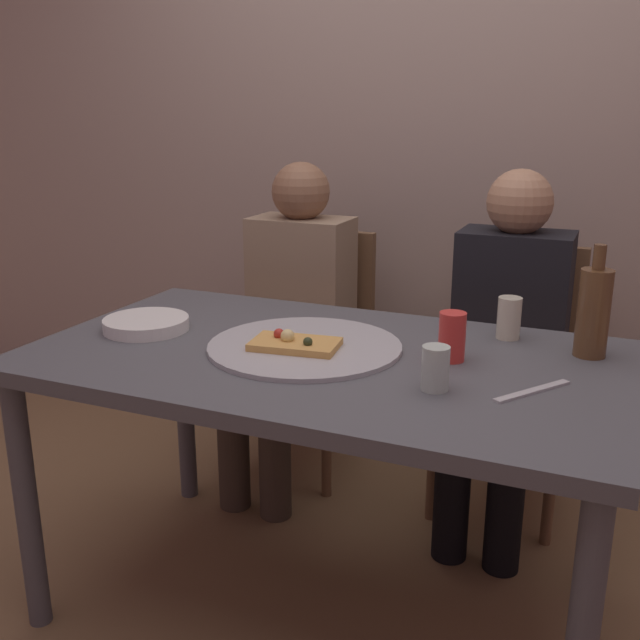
{
  "coord_description": "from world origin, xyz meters",
  "views": [
    {
      "loc": [
        0.68,
        -1.61,
        1.35
      ],
      "look_at": [
        -0.06,
        0.11,
        0.8
      ],
      "focal_mm": 40.66,
      "sensor_mm": 36.0,
      "label": 1
    }
  ],
  "objects_px": {
    "tumbler_far": "(509,318)",
    "soda_can": "(452,337)",
    "plate_stack": "(146,324)",
    "chair_right": "(510,360)",
    "guest_in_beanie": "(505,337)",
    "chair_left": "(308,334)",
    "guest_in_sweater": "(291,312)",
    "dining_table": "(323,383)",
    "tumbler_near": "(435,368)",
    "wine_bottle": "(594,311)",
    "pizza_slice_last": "(294,343)",
    "table_knife": "(532,391)",
    "pizza_tray": "(305,346)"
  },
  "relations": [
    {
      "from": "pizza_tray",
      "to": "pizza_slice_last",
      "type": "relative_size",
      "value": 2.14
    },
    {
      "from": "pizza_slice_last",
      "to": "table_knife",
      "type": "distance_m",
      "value": 0.6
    },
    {
      "from": "table_knife",
      "to": "chair_left",
      "type": "height_order",
      "value": "chair_left"
    },
    {
      "from": "guest_in_sweater",
      "to": "guest_in_beanie",
      "type": "bearing_deg",
      "value": -180.0
    },
    {
      "from": "plate_stack",
      "to": "guest_in_beanie",
      "type": "relative_size",
      "value": 0.2
    },
    {
      "from": "tumbler_far",
      "to": "chair_right",
      "type": "relative_size",
      "value": 0.13
    },
    {
      "from": "plate_stack",
      "to": "wine_bottle",
      "type": "bearing_deg",
      "value": 12.59
    },
    {
      "from": "wine_bottle",
      "to": "chair_right",
      "type": "distance_m",
      "value": 0.74
    },
    {
      "from": "tumbler_near",
      "to": "guest_in_beanie",
      "type": "xyz_separation_m",
      "value": [
        0.03,
        0.81,
        -0.16
      ]
    },
    {
      "from": "tumbler_far",
      "to": "guest_in_sweater",
      "type": "distance_m",
      "value": 0.92
    },
    {
      "from": "dining_table",
      "to": "pizza_slice_last",
      "type": "distance_m",
      "value": 0.13
    },
    {
      "from": "plate_stack",
      "to": "chair_right",
      "type": "xyz_separation_m",
      "value": [
        0.88,
        0.85,
        -0.26
      ]
    },
    {
      "from": "soda_can",
      "to": "chair_left",
      "type": "xyz_separation_m",
      "value": [
        -0.73,
        0.76,
        -0.3
      ]
    },
    {
      "from": "plate_stack",
      "to": "table_knife",
      "type": "relative_size",
      "value": 1.08
    },
    {
      "from": "guest_in_sweater",
      "to": "guest_in_beanie",
      "type": "height_order",
      "value": "same"
    },
    {
      "from": "tumbler_near",
      "to": "chair_left",
      "type": "relative_size",
      "value": 0.11
    },
    {
      "from": "pizza_slice_last",
      "to": "tumbler_near",
      "type": "height_order",
      "value": "tumbler_near"
    },
    {
      "from": "pizza_slice_last",
      "to": "plate_stack",
      "type": "height_order",
      "value": "pizza_slice_last"
    },
    {
      "from": "pizza_tray",
      "to": "chair_left",
      "type": "xyz_separation_m",
      "value": [
        -0.36,
        0.82,
        -0.25
      ]
    },
    {
      "from": "dining_table",
      "to": "plate_stack",
      "type": "height_order",
      "value": "plate_stack"
    },
    {
      "from": "dining_table",
      "to": "chair_left",
      "type": "height_order",
      "value": "chair_left"
    },
    {
      "from": "pizza_tray",
      "to": "guest_in_sweater",
      "type": "distance_m",
      "value": 0.77
    },
    {
      "from": "tumbler_near",
      "to": "wine_bottle",
      "type": "bearing_deg",
      "value": 51.6
    },
    {
      "from": "table_knife",
      "to": "guest_in_beanie",
      "type": "height_order",
      "value": "guest_in_beanie"
    },
    {
      "from": "chair_left",
      "to": "guest_in_sweater",
      "type": "relative_size",
      "value": 0.77
    },
    {
      "from": "dining_table",
      "to": "chair_right",
      "type": "relative_size",
      "value": 1.66
    },
    {
      "from": "tumbler_near",
      "to": "soda_can",
      "type": "height_order",
      "value": "soda_can"
    },
    {
      "from": "chair_right",
      "to": "guest_in_sweater",
      "type": "bearing_deg",
      "value": 11.18
    },
    {
      "from": "pizza_slice_last",
      "to": "guest_in_beanie",
      "type": "height_order",
      "value": "guest_in_beanie"
    },
    {
      "from": "pizza_slice_last",
      "to": "wine_bottle",
      "type": "relative_size",
      "value": 0.83
    },
    {
      "from": "tumbler_near",
      "to": "guest_in_beanie",
      "type": "relative_size",
      "value": 0.09
    },
    {
      "from": "pizza_tray",
      "to": "wine_bottle",
      "type": "xyz_separation_m",
      "value": [
        0.68,
        0.23,
        0.11
      ]
    },
    {
      "from": "wine_bottle",
      "to": "tumbler_near",
      "type": "distance_m",
      "value": 0.49
    },
    {
      "from": "tumbler_far",
      "to": "guest_in_beanie",
      "type": "distance_m",
      "value": 0.41
    },
    {
      "from": "tumbler_near",
      "to": "chair_left",
      "type": "distance_m",
      "value": 1.25
    },
    {
      "from": "wine_bottle",
      "to": "tumbler_far",
      "type": "distance_m",
      "value": 0.23
    },
    {
      "from": "tumbler_far",
      "to": "guest_in_sweater",
      "type": "bearing_deg",
      "value": 155.82
    },
    {
      "from": "dining_table",
      "to": "tumbler_near",
      "type": "relative_size",
      "value": 14.85
    },
    {
      "from": "tumbler_near",
      "to": "soda_can",
      "type": "xyz_separation_m",
      "value": [
        -0.01,
        0.21,
        0.01
      ]
    },
    {
      "from": "chair_left",
      "to": "chair_right",
      "type": "distance_m",
      "value": 0.77
    },
    {
      "from": "tumbler_far",
      "to": "soda_can",
      "type": "bearing_deg",
      "value": -112.78
    },
    {
      "from": "wine_bottle",
      "to": "guest_in_sweater",
      "type": "bearing_deg",
      "value": 157.2
    },
    {
      "from": "tumbler_near",
      "to": "guest_in_beanie",
      "type": "bearing_deg",
      "value": 87.99
    },
    {
      "from": "chair_left",
      "to": "guest_in_sweater",
      "type": "xyz_separation_m",
      "value": [
        -0.0,
        -0.15,
        0.13
      ]
    },
    {
      "from": "table_knife",
      "to": "chair_right",
      "type": "bearing_deg",
      "value": -134.08
    },
    {
      "from": "soda_can",
      "to": "plate_stack",
      "type": "xyz_separation_m",
      "value": [
        -0.84,
        -0.09,
        -0.04
      ]
    },
    {
      "from": "plate_stack",
      "to": "chair_left",
      "type": "bearing_deg",
      "value": 82.05
    },
    {
      "from": "chair_left",
      "to": "chair_right",
      "type": "relative_size",
      "value": 1.0
    },
    {
      "from": "soda_can",
      "to": "guest_in_beanie",
      "type": "xyz_separation_m",
      "value": [
        0.04,
        0.61,
        -0.17
      ]
    },
    {
      "from": "wine_bottle",
      "to": "table_knife",
      "type": "xyz_separation_m",
      "value": [
        -0.1,
        -0.31,
        -0.11
      ]
    }
  ]
}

